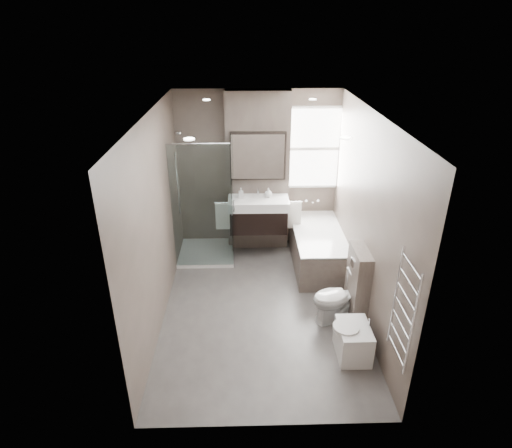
{
  "coord_description": "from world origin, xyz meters",
  "views": [
    {
      "loc": [
        -0.2,
        -4.77,
        3.57
      ],
      "look_at": [
        -0.07,
        0.15,
        1.18
      ],
      "focal_mm": 30.0,
      "sensor_mm": 36.0,
      "label": 1
    }
  ],
  "objects_px": {
    "bathtub": "(318,246)",
    "toilet": "(338,298)",
    "vanity": "(258,214)",
    "bidet": "(353,340)"
  },
  "relations": [
    {
      "from": "toilet",
      "to": "bidet",
      "type": "relative_size",
      "value": 1.31
    },
    {
      "from": "bidet",
      "to": "vanity",
      "type": "bearing_deg",
      "value": 113.08
    },
    {
      "from": "toilet",
      "to": "bidet",
      "type": "distance_m",
      "value": 0.67
    },
    {
      "from": "vanity",
      "to": "toilet",
      "type": "distance_m",
      "value": 2.02
    },
    {
      "from": "toilet",
      "to": "vanity",
      "type": "bearing_deg",
      "value": -164.8
    },
    {
      "from": "bathtub",
      "to": "toilet",
      "type": "distance_m",
      "value": 1.4
    },
    {
      "from": "bidet",
      "to": "toilet",
      "type": "bearing_deg",
      "value": 93.87
    },
    {
      "from": "vanity",
      "to": "bathtub",
      "type": "relative_size",
      "value": 0.59
    },
    {
      "from": "bathtub",
      "to": "bidet",
      "type": "bearing_deg",
      "value": -87.51
    },
    {
      "from": "vanity",
      "to": "bathtub",
      "type": "xyz_separation_m",
      "value": [
        0.92,
        -0.33,
        -0.43
      ]
    }
  ]
}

